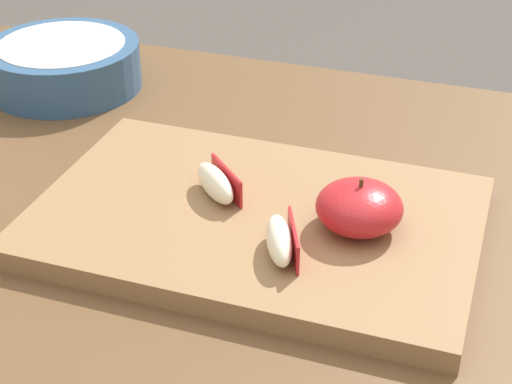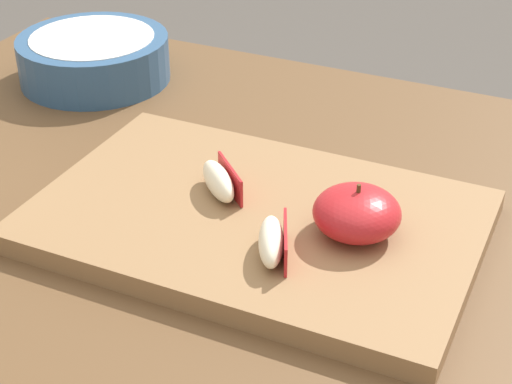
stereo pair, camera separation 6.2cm
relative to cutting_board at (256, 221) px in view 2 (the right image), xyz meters
name	(u,v)px [view 2 (the right image)]	position (x,y,z in m)	size (l,w,h in m)	color
dining_table	(308,359)	(0.06, -0.02, -0.13)	(1.15, 0.79, 0.74)	brown
cutting_board	(256,221)	(0.00, 0.00, 0.00)	(0.39, 0.26, 0.02)	olive
apple_half_skin_up	(357,213)	(0.09, 0.00, 0.03)	(0.08, 0.08, 0.05)	#B21E23
apple_wedge_near_knife	(272,242)	(0.04, -0.05, 0.02)	(0.05, 0.07, 0.03)	#F4EACC
apple_wedge_front	(219,181)	(-0.04, 0.01, 0.02)	(0.06, 0.06, 0.03)	#F4EACC
ceramic_fruit_bowl	(94,57)	(-0.32, 0.22, 0.02)	(0.18, 0.18, 0.06)	#2D517A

